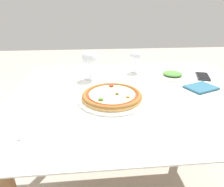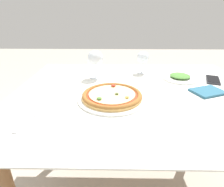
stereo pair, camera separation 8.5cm
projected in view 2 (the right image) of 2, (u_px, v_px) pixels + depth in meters
dining_table at (136, 108)px, 0.98m from camera, size 1.24×1.00×0.76m
pizza_plate at (112, 96)px, 0.85m from camera, size 0.31×0.31×0.04m
fork at (30, 119)px, 0.70m from camera, size 0.05×0.17×0.00m
wine_glass_far_left at (95, 59)px, 1.08m from camera, size 0.09×0.09×0.17m
wine_glass_far_right at (143, 58)px, 1.18m from camera, size 0.07×0.07×0.14m
cell_phone at (213, 80)px, 1.08m from camera, size 0.12×0.16×0.01m
side_plate at (180, 77)px, 1.10m from camera, size 0.20×0.20×0.03m
napkin_folded at (208, 92)px, 0.93m from camera, size 0.18×0.16×0.01m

